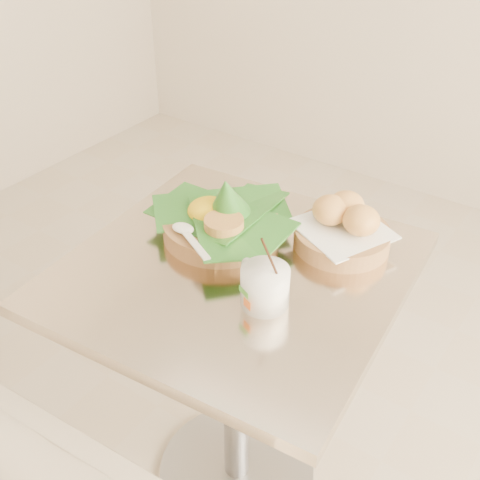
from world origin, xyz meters
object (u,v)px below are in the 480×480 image
Objects in this scene: rice_basket at (221,219)px; coffee_mug at (264,285)px; bread_basket at (343,227)px; cafe_table at (236,340)px.

coffee_mug is (0.21, -0.14, -0.00)m from rice_basket.
cafe_table is at bearing -125.74° from bread_basket.
rice_basket reaches higher than cafe_table.
cafe_table is at bearing -38.70° from rice_basket.
rice_basket is 0.28m from bread_basket.
bread_basket is 0.28m from coffee_mug.
cafe_table is at bearing 150.36° from coffee_mug.
coffee_mug is (0.12, -0.07, 0.27)m from cafe_table.
cafe_table is 0.30m from coffee_mug.
rice_basket is at bearing 145.97° from coffee_mug.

